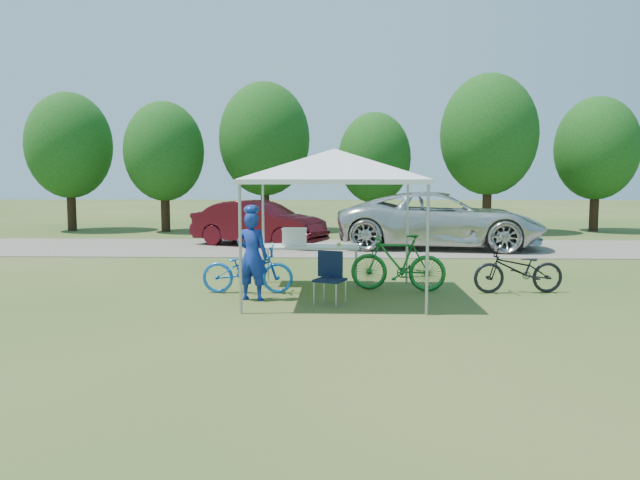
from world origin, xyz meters
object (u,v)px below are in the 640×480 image
at_px(bike_blue, 248,269).
at_px(minivan, 440,220).
at_px(folding_table, 311,248).
at_px(bike_dark, 519,270).
at_px(sedan, 259,223).
at_px(cyclist, 252,256).
at_px(bike_green, 398,263).
at_px(folding_chair, 330,273).
at_px(cooler, 294,237).

relative_size(bike_blue, minivan, 0.28).
height_order(folding_table, bike_blue, bike_blue).
xyz_separation_m(bike_dark, sedan, (-6.04, 8.03, 0.28)).
bearing_deg(sedan, folding_table, -140.67).
bearing_deg(cyclist, minivan, -105.57).
xyz_separation_m(bike_blue, bike_dark, (5.19, 0.16, -0.00)).
bearing_deg(bike_dark, bike_green, -100.20).
xyz_separation_m(folding_table, cyclist, (-0.98, -1.69, 0.04)).
xyz_separation_m(folding_chair, sedan, (-2.45, 9.14, 0.20)).
distance_m(cooler, cyclist, 1.81).
distance_m(bike_blue, minivan, 9.10).
xyz_separation_m(folding_table, bike_dark, (4.02, -0.84, -0.31)).
relative_size(folding_table, bike_green, 1.07).
xyz_separation_m(folding_table, folding_chair, (0.43, -1.96, -0.22)).
height_order(minivan, sedan, minivan).
bearing_deg(cooler, bike_dark, -10.94).
bearing_deg(folding_chair, bike_dark, 40.64).
distance_m(folding_table, bike_blue, 1.57).
bearing_deg(minivan, folding_table, 158.48).
bearing_deg(bike_blue, folding_table, -49.49).
bearing_deg(sedan, folding_chair, -141.39).
bearing_deg(minivan, bike_green, 172.46).
bearing_deg(cooler, cyclist, -110.84).
bearing_deg(cooler, folding_table, -0.00).
distance_m(folding_chair, cyclist, 1.46).
xyz_separation_m(cooler, minivan, (4.05, 6.67, -0.10)).
relative_size(folding_table, folding_chair, 2.14).
height_order(folding_chair, bike_blue, folding_chair).
xyz_separation_m(cooler, bike_dark, (4.36, -0.84, -0.54)).
bearing_deg(bike_dark, sedan, -148.72).
bearing_deg(bike_dark, minivan, 176.71).
relative_size(bike_dark, sedan, 0.40).
relative_size(folding_chair, sedan, 0.21).
distance_m(minivan, sedan, 5.75).
height_order(folding_chair, sedan, sedan).
bearing_deg(bike_green, cyclist, -59.78).
xyz_separation_m(folding_chair, bike_green, (1.30, 1.30, 0.01)).
height_order(cyclist, bike_green, cyclist).
bearing_deg(folding_table, bike_dark, -11.84).
height_order(bike_green, sedan, sedan).
xyz_separation_m(bike_dark, minivan, (-0.31, 7.51, 0.44)).
bearing_deg(bike_blue, bike_green, -83.37).
bearing_deg(bike_green, folding_chair, -35.58).
xyz_separation_m(cyclist, bike_dark, (5.00, 0.84, -0.35)).
distance_m(cyclist, bike_green, 2.91).
bearing_deg(bike_blue, folding_chair, -121.11).
xyz_separation_m(bike_green, bike_dark, (2.29, -0.18, -0.10)).
xyz_separation_m(folding_chair, cyclist, (-1.41, 0.27, 0.26)).
distance_m(folding_table, minivan, 7.63).
distance_m(folding_chair, bike_dark, 3.76).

